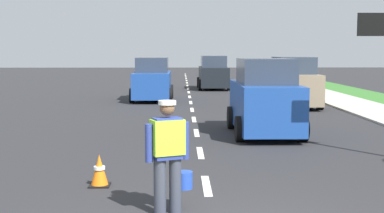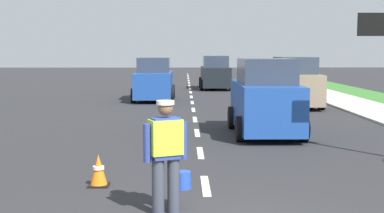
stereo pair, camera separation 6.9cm
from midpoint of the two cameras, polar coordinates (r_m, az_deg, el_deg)
name	(u,v)px [view 1 (the left image)]	position (r m, az deg, el deg)	size (l,w,h in m)	color
ground_plane	(190,96)	(27.47, -0.34, 1.10)	(96.00, 96.00, 0.00)	#28282B
lane_center_line	(188,90)	(31.65, -0.46, 1.77)	(0.14, 46.40, 0.01)	silver
road_worker	(169,151)	(7.64, -2.81, -4.86)	(0.69, 0.55, 1.67)	#383D4C
traffic_cone_near	(99,170)	(9.44, -10.25, -6.86)	(0.36, 0.36, 0.57)	black
car_outgoing_far	(213,74)	(32.85, 2.28, 3.60)	(1.96, 4.20, 2.08)	black
car_oncoming_second	(152,81)	(25.34, -4.40, 2.83)	(1.96, 4.12, 2.06)	#1E4799
car_parked_far	(293,84)	(22.79, 10.81, 2.46)	(1.95, 4.13, 2.12)	gray
car_outgoing_ahead	(265,100)	(15.01, 7.78, 0.75)	(1.89, 3.81, 2.17)	#1E4799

